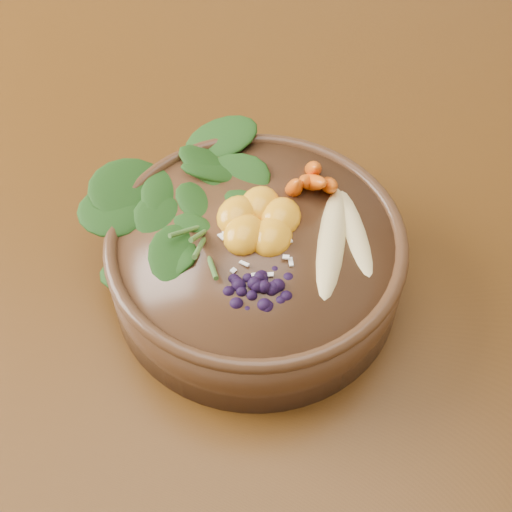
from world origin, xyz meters
TOP-DOWN VIEW (x-y plane):
  - ground at (0.00, 0.00)m, footprint 4.00×4.00m
  - dining_table at (0.00, 0.00)m, footprint 1.60×0.90m
  - stoneware_bowl at (0.14, -0.13)m, footprint 0.34×0.34m
  - kale_heap at (0.09, -0.10)m, footprint 0.21×0.20m
  - carrot_cluster at (0.17, -0.05)m, footprint 0.07×0.07m
  - banana_halves at (0.21, -0.11)m, footprint 0.09×0.15m
  - mandarin_cluster at (0.14, -0.12)m, footprint 0.10×0.10m
  - blueberry_pile at (0.16, -0.19)m, footprint 0.15×0.13m
  - coconut_flakes at (0.15, -0.15)m, footprint 0.10×0.09m

SIDE VIEW (x-z plane):
  - ground at x=0.00m, z-range 0.00..0.00m
  - dining_table at x=0.00m, z-range 0.28..1.03m
  - stoneware_bowl at x=0.14m, z-range 0.75..0.82m
  - coconut_flakes at x=0.15m, z-range 0.82..0.83m
  - banana_halves at x=0.21m, z-range 0.82..0.85m
  - mandarin_cluster at x=0.14m, z-range 0.82..0.85m
  - blueberry_pile at x=0.16m, z-range 0.82..0.86m
  - kale_heap at x=0.09m, z-range 0.82..0.86m
  - carrot_cluster at x=0.17m, z-range 0.82..0.89m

